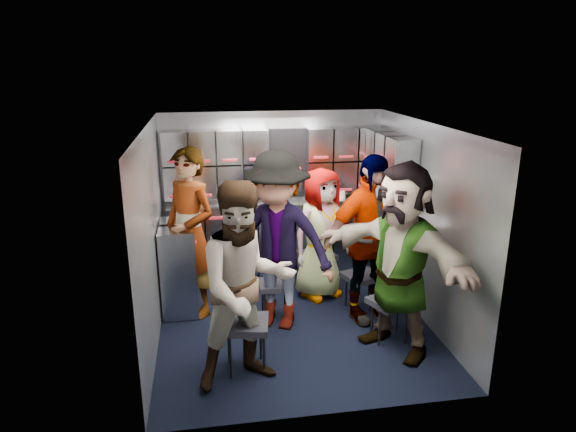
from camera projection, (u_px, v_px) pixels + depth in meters
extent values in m
plane|color=black|center=(293.00, 323.00, 5.51)|extent=(3.00, 3.00, 0.00)
cube|color=#999FA7|center=(273.00, 194.00, 6.61)|extent=(2.80, 0.04, 2.10)
cube|color=#999FA7|center=(152.00, 238.00, 4.98)|extent=(0.04, 3.00, 2.10)
cube|color=#999FA7|center=(424.00, 223.00, 5.42)|extent=(0.04, 3.00, 2.10)
cube|color=silver|center=(294.00, 126.00, 4.89)|extent=(2.80, 3.00, 0.02)
cube|color=#A0A5B0|center=(276.00, 239.00, 6.58)|extent=(2.68, 0.38, 0.99)
cube|color=#A0A5B0|center=(180.00, 267.00, 5.70)|extent=(0.38, 0.76, 0.99)
cube|color=silver|center=(276.00, 200.00, 6.42)|extent=(2.68, 0.42, 0.03)
cube|color=#A0A5B0|center=(275.00, 162.00, 6.34)|extent=(2.68, 0.28, 0.82)
cube|color=#A0A5B0|center=(390.00, 169.00, 5.92)|extent=(0.28, 1.00, 0.82)
cube|color=#A0A5B0|center=(388.00, 252.00, 6.12)|extent=(0.28, 1.20, 1.00)
cube|color=#AE1D2A|center=(278.00, 215.00, 6.28)|extent=(2.60, 0.02, 0.03)
cube|color=black|center=(245.00, 324.00, 4.57)|extent=(0.46, 0.44, 0.06)
cylinder|color=black|center=(230.00, 357.00, 4.49)|extent=(0.03, 0.03, 0.43)
cylinder|color=black|center=(264.00, 354.00, 4.54)|extent=(0.03, 0.03, 0.43)
cylinder|color=black|center=(229.00, 342.00, 4.74)|extent=(0.03, 0.03, 0.43)
cylinder|color=black|center=(261.00, 339.00, 4.78)|extent=(0.03, 0.03, 0.43)
cube|color=black|center=(275.00, 285.00, 5.55)|extent=(0.35, 0.33, 0.05)
cylinder|color=black|center=(265.00, 307.00, 5.48)|extent=(0.02, 0.02, 0.35)
cylinder|color=black|center=(288.00, 305.00, 5.52)|extent=(0.02, 0.02, 0.35)
cylinder|color=black|center=(263.00, 298.00, 5.68)|extent=(0.02, 0.02, 0.35)
cylinder|color=black|center=(285.00, 296.00, 5.72)|extent=(0.02, 0.02, 0.35)
cube|color=black|center=(317.00, 255.00, 6.21)|extent=(0.48, 0.46, 0.06)
cylinder|color=black|center=(307.00, 277.00, 6.14)|extent=(0.02, 0.02, 0.41)
cylinder|color=black|center=(331.00, 276.00, 6.19)|extent=(0.02, 0.02, 0.41)
cylinder|color=black|center=(303.00, 270.00, 6.37)|extent=(0.02, 0.02, 0.41)
cylinder|color=black|center=(326.00, 268.00, 6.42)|extent=(0.02, 0.02, 0.41)
cube|color=black|center=(362.00, 276.00, 5.68)|extent=(0.46, 0.45, 0.06)
cylinder|color=black|center=(352.00, 299.00, 5.62)|extent=(0.02, 0.02, 0.39)
cylinder|color=black|center=(376.00, 297.00, 5.66)|extent=(0.02, 0.02, 0.39)
cylinder|color=black|center=(346.00, 290.00, 5.83)|extent=(0.02, 0.02, 0.39)
cylinder|color=black|center=(369.00, 288.00, 5.88)|extent=(0.02, 0.02, 0.39)
cube|color=black|center=(390.00, 302.00, 5.08)|extent=(0.48, 0.47, 0.06)
cylinder|color=black|center=(380.00, 328.00, 5.01)|extent=(0.02, 0.02, 0.39)
cylinder|color=black|center=(406.00, 326.00, 5.05)|extent=(0.02, 0.02, 0.39)
cylinder|color=black|center=(372.00, 317.00, 5.23)|extent=(0.02, 0.02, 0.39)
cylinder|color=black|center=(398.00, 315.00, 5.27)|extent=(0.02, 0.02, 0.39)
imported|color=black|center=(190.00, 233.00, 5.48)|extent=(0.79, 0.79, 1.85)
imported|color=black|center=(246.00, 286.00, 4.27)|extent=(1.01, 0.87, 1.80)
imported|color=black|center=(277.00, 242.00, 5.21)|extent=(1.39, 1.16, 1.86)
imported|color=black|center=(321.00, 234.00, 5.94)|extent=(0.89, 0.76, 1.55)
imported|color=black|center=(369.00, 239.00, 5.37)|extent=(1.14, 0.71, 1.81)
imported|color=black|center=(400.00, 260.00, 4.76)|extent=(1.40, 1.74, 1.86)
cylinder|color=white|center=(245.00, 193.00, 6.28)|extent=(0.07, 0.07, 0.22)
cylinder|color=white|center=(270.00, 191.00, 6.32)|extent=(0.07, 0.07, 0.25)
cylinder|color=white|center=(365.00, 186.00, 6.51)|extent=(0.07, 0.07, 0.26)
cylinder|color=beige|center=(243.00, 198.00, 6.28)|extent=(0.09, 0.09, 0.11)
cylinder|color=beige|center=(342.00, 194.00, 6.48)|extent=(0.09, 0.09, 0.11)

